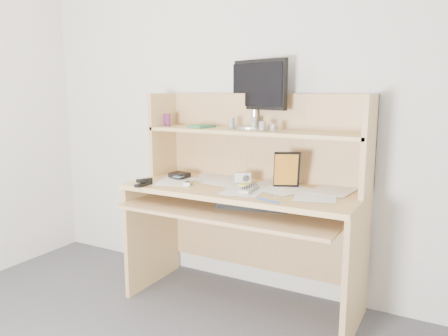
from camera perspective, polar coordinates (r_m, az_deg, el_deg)
The scene contains 19 objects.
back_wall at distance 2.84m, azimuth 5.44°, elevation 8.67°, with size 3.60×0.04×2.50m, color silver.
desk at distance 2.69m, azimuth 3.23°, elevation -3.33°, with size 1.40×0.70×1.30m.
paper_clutter at distance 2.61m, azimuth 2.48°, elevation -2.44°, with size 1.32×0.54×0.01m, color white.
keyboard at distance 2.53m, azimuth 3.83°, elevation -4.91°, with size 0.44×0.23×0.03m.
tv_remote at distance 2.50m, azimuth 3.32°, elevation -2.71°, with size 0.06×0.20×0.02m, color #A9A9A4.
flip_phone at distance 2.66m, azimuth -4.71°, elevation -1.90°, with size 0.04×0.08×0.02m, color #A3A3A5.
stapler at distance 2.67m, azimuth -10.48°, elevation -1.77°, with size 0.04×0.13×0.04m, color black.
wallet at distance 2.89m, azimuth -5.82°, elevation -0.89°, with size 0.12×0.09×0.03m, color black.
sticky_note_pad at distance 2.65m, azimuth 2.76°, elevation -2.22°, with size 0.07×0.07×0.01m, color #FEED43.
digital_camera at distance 2.70m, azimuth 2.51°, elevation -1.25°, with size 0.10×0.04×0.06m, color #ABABAE.
game_case at distance 2.57m, azimuth 8.19°, elevation -0.20°, with size 0.15×0.02×0.21m, color black.
blue_pen at distance 2.26m, azimuth 5.77°, elevation -4.22°, with size 0.01×0.01×0.14m, color blue.
card_box at distance 2.99m, azimuth -7.47°, elevation 6.24°, with size 0.06×0.02×0.08m, color #A81E16.
shelf_book at distance 2.85m, azimuth -2.94°, elevation 5.46°, with size 0.11×0.16×0.02m, color #30793D.
chip_stack_a at distance 2.62m, azimuth 5.01°, elevation 5.47°, with size 0.04×0.04×0.06m, color black.
chip_stack_b at distance 2.75m, azimuth 0.98°, elevation 5.84°, with size 0.04×0.04×0.07m, color white.
chip_stack_c at distance 2.60m, azimuth 6.45°, elevation 5.31°, with size 0.04×0.04×0.05m, color black.
chip_stack_d at distance 2.73m, azimuth 3.98°, elevation 5.85°, with size 0.04×0.04×0.07m, color silver.
monitor at distance 2.80m, azimuth 4.18°, elevation 9.87°, with size 0.47×0.26×0.43m.
Camera 1 is at (1.12, -0.80, 1.32)m, focal length 35.00 mm.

